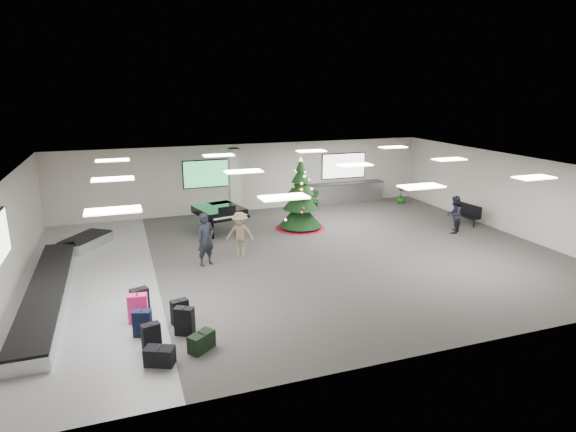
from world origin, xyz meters
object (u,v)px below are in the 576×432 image
object	(u,v)px
service_counter	(345,193)
grand_piano	(220,211)
potted_plant_left	(315,200)
traveler_b	(240,234)
pink_suitcase	(138,308)
christmas_tree	(300,204)
baggage_carousel	(57,280)
bench	(467,213)
traveler_bench	(454,215)
traveler_a	(206,239)
potted_plant_right	(401,195)

from	to	relation	value
service_counter	grand_piano	xyz separation A→B (m)	(-7.08, -2.83, 0.33)
potted_plant_left	traveler_b	bearing A→B (deg)	-133.27
service_counter	traveler_b	world-z (taller)	traveler_b
pink_suitcase	christmas_tree	size ratio (longest dim) A/B	0.25
baggage_carousel	bench	xyz separation A→B (m)	(16.09, 1.49, 0.29)
pink_suitcase	traveler_bench	xyz separation A→B (m)	(12.53, 3.77, 0.40)
traveler_a	christmas_tree	bearing A→B (deg)	8.96
traveler_b	potted_plant_left	distance (m)	7.49
pink_suitcase	traveler_b	size ratio (longest dim) A/B	0.48
baggage_carousel	potted_plant_left	size ratio (longest dim) A/B	10.86
bench	potted_plant_right	distance (m)	4.34
baggage_carousel	traveler_b	size ratio (longest dim) A/B	6.07
grand_piano	traveler_b	bearing A→B (deg)	-102.09
bench	traveler_a	world-z (taller)	traveler_a
baggage_carousel	grand_piano	bearing A→B (deg)	34.08
service_counter	potted_plant_left	bearing A→B (deg)	-165.76
potted_plant_right	traveler_b	bearing A→B (deg)	-152.82
traveler_a	potted_plant_right	world-z (taller)	traveler_a
service_counter	traveler_b	bearing A→B (deg)	-139.77
pink_suitcase	christmas_tree	bearing A→B (deg)	51.02
traveler_b	traveler_bench	world-z (taller)	traveler_b
traveler_a	potted_plant_left	distance (m)	8.75
traveler_bench	traveler_a	bearing A→B (deg)	-39.22
baggage_carousel	service_counter	xyz separation A→B (m)	(12.84, 6.73, 0.33)
traveler_bench	traveler_b	bearing A→B (deg)	-42.13
traveler_a	traveler_b	size ratio (longest dim) A/B	1.12
traveler_a	potted_plant_right	size ratio (longest dim) A/B	2.16
traveler_bench	baggage_carousel	bearing A→B (deg)	-38.43
christmas_tree	traveler_b	xyz separation A→B (m)	(-3.23, -2.52, -0.25)
potted_plant_left	potted_plant_right	world-z (taller)	potted_plant_left
pink_suitcase	traveler_b	distance (m)	5.42
bench	grand_piano	bearing A→B (deg)	161.66
baggage_carousel	traveler_bench	bearing A→B (deg)	2.35
christmas_tree	traveler_bench	xyz separation A→B (m)	(5.65, -2.73, -0.27)
christmas_tree	potted_plant_right	xyz separation A→B (m)	(6.46, 2.46, -0.63)
service_counter	pink_suitcase	size ratio (longest dim) A/B	5.26
traveler_a	traveler_bench	bearing A→B (deg)	-23.09
service_counter	traveler_b	size ratio (longest dim) A/B	2.53
christmas_tree	bench	distance (m)	7.28
christmas_tree	grand_piano	size ratio (longest dim) A/B	1.24
bench	traveler_bench	size ratio (longest dim) A/B	0.93
bench	baggage_carousel	bearing A→B (deg)	-179.92
traveler_b	bench	bearing A→B (deg)	30.93
service_counter	bench	xyz separation A→B (m)	(3.25, -5.24, -0.04)
baggage_carousel	grand_piano	world-z (taller)	grand_piano
traveler_bench	potted_plant_right	world-z (taller)	traveler_bench
baggage_carousel	christmas_tree	bearing A→B (deg)	20.16
baggage_carousel	grand_piano	distance (m)	6.99
baggage_carousel	pink_suitcase	distance (m)	3.85
christmas_tree	potted_plant_right	bearing A→B (deg)	20.83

